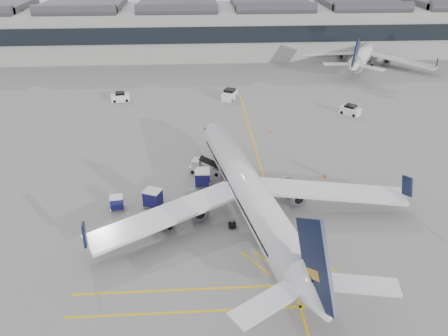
{
  "coord_description": "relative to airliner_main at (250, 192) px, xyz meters",
  "views": [
    {
      "loc": [
        2.19,
        -37.91,
        27.02
      ],
      "look_at": [
        4.78,
        4.21,
        4.0
      ],
      "focal_mm": 35.0,
      "sensor_mm": 36.0,
      "label": 1
    }
  ],
  "objects": [
    {
      "name": "ramp_agent_a",
      "position": [
        0.58,
        3.76,
        -1.95
      ],
      "size": [
        0.81,
        0.84,
        1.93
      ],
      "primitive_type": "imported",
      "rotation": [
        0.0,
        0.0,
        0.88
      ],
      "color": "#E9470C",
      "rests_on": "ground"
    },
    {
      "name": "belt_loader",
      "position": [
        -4.49,
        9.93,
        -2.31
      ],
      "size": [
        5.28,
        2.74,
        2.09
      ],
      "rotation": [
        0.0,
        0.0,
        -0.27
      ],
      "color": "beige",
      "rests_on": "ground"
    },
    {
      "name": "safety_cone_engine",
      "position": [
        10.32,
        7.69,
        -2.66
      ],
      "size": [
        0.38,
        0.38,
        0.52
      ],
      "primitive_type": "cone",
      "color": "#F24C0A",
      "rests_on": "ground"
    },
    {
      "name": "apron_markings",
      "position": [
        2.75,
        9.31,
        -2.91
      ],
      "size": [
        0.25,
        60.0,
        0.01
      ],
      "primitive_type": "cube",
      "color": "gold",
      "rests_on": "ground"
    },
    {
      "name": "ramp_agent_b",
      "position": [
        -1.7,
        6.91,
        -2.06
      ],
      "size": [
        0.98,
        0.85,
        1.72
      ],
      "primitive_type": "imported",
      "rotation": [
        0.0,
        0.0,
        3.41
      ],
      "color": "#FF430D",
      "rests_on": "ground"
    },
    {
      "name": "safety_cone_nose",
      "position": [
        5.71,
        21.82,
        -2.69
      ],
      "size": [
        0.32,
        0.32,
        0.45
      ],
      "primitive_type": "cone",
      "color": "#F24C0A",
      "rests_on": "ground"
    },
    {
      "name": "service_van_left",
      "position": [
        -19.05,
        37.21,
        -2.18
      ],
      "size": [
        3.42,
        2.07,
        1.65
      ],
      "rotation": [
        0.0,
        0.0,
        0.15
      ],
      "color": "white",
      "rests_on": "ground"
    },
    {
      "name": "service_van_right",
      "position": [
        20.11,
        28.31,
        -2.18
      ],
      "size": [
        3.44,
        3.41,
        1.66
      ],
      "rotation": [
        0.0,
        0.0,
        -0.77
      ],
      "color": "white",
      "rests_on": "ground"
    },
    {
      "name": "baggage_cart_d",
      "position": [
        -14.33,
        2.12,
        -2.06
      ],
      "size": [
        1.67,
        1.44,
        1.6
      ],
      "rotation": [
        0.0,
        0.0,
        0.13
      ],
      "color": "gray",
      "rests_on": "ground"
    },
    {
      "name": "airliner_main",
      "position": [
        0.0,
        0.0,
        0.0
      ],
      "size": [
        33.54,
        36.99,
        9.93
      ],
      "rotation": [
        0.0,
        0.0,
        0.2
      ],
      "color": "silver",
      "rests_on": "ground"
    },
    {
      "name": "baggage_cart_a",
      "position": [
        -4.76,
        7.49,
        -1.98
      ],
      "size": [
        1.68,
        1.4,
        1.75
      ],
      "rotation": [
        0.0,
        0.0,
        0.02
      ],
      "color": "gray",
      "rests_on": "ground"
    },
    {
      "name": "baggage_cart_b",
      "position": [
        -4.87,
        6.5,
        -1.86
      ],
      "size": [
        1.91,
        1.59,
        1.97
      ],
      "rotation": [
        0.0,
        0.0,
        -0.03
      ],
      "color": "gray",
      "rests_on": "ground"
    },
    {
      "name": "baggage_cart_c",
      "position": [
        -10.41,
        2.47,
        -1.83
      ],
      "size": [
        2.41,
        2.22,
        2.04
      ],
      "rotation": [
        0.0,
        0.0,
        -0.4
      ],
      "color": "gray",
      "rests_on": "ground"
    },
    {
      "name": "terminal",
      "position": [
        -7.25,
        71.24,
        3.22
      ],
      "size": [
        200.0,
        20.45,
        12.4
      ],
      "color": "#9E9E99",
      "rests_on": "ground"
    },
    {
      "name": "ground",
      "position": [
        -7.25,
        -0.69,
        -2.92
      ],
      "size": [
        220.0,
        220.0,
        0.0
      ],
      "primitive_type": "plane",
      "color": "gray",
      "rests_on": "ground"
    },
    {
      "name": "pushback_tug",
      "position": [
        -9.33,
        -1.46,
        -2.34
      ],
      "size": [
        2.51,
        1.74,
        1.31
      ],
      "rotation": [
        0.0,
        0.0,
        0.14
      ],
      "color": "#464A3F",
      "rests_on": "ground"
    },
    {
      "name": "airliner_far",
      "position": [
        32.9,
        58.55,
        -0.26
      ],
      "size": [
        28.01,
        30.9,
        9.05
      ],
      "rotation": [
        0.0,
        0.0,
        -0.49
      ],
      "color": "silver",
      "rests_on": "ground"
    },
    {
      "name": "service_van_mid",
      "position": [
        0.62,
        37.05,
        -2.07
      ],
      "size": [
        3.21,
        4.12,
        1.89
      ],
      "rotation": [
        0.0,
        0.0,
        1.14
      ],
      "color": "white",
      "rests_on": "ground"
    }
  ]
}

